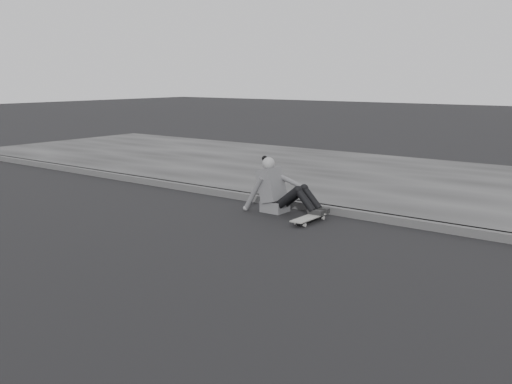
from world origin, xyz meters
TOP-DOWN VIEW (x-y plane):
  - ground at (0.00, 0.00)m, footprint 80.00×80.00m
  - curb at (0.00, 2.58)m, footprint 24.00×0.16m
  - sidewalk at (0.00, 5.60)m, footprint 24.00×6.00m
  - skateboard at (-0.52, 1.91)m, footprint 0.20×0.78m
  - seated_woman at (-1.25, 2.16)m, footprint 1.38×0.46m

SIDE VIEW (x-z plane):
  - ground at x=0.00m, z-range 0.00..0.00m
  - curb at x=0.00m, z-range 0.00..0.12m
  - sidewalk at x=0.00m, z-range 0.00..0.12m
  - skateboard at x=-0.52m, z-range 0.03..0.12m
  - seated_woman at x=-1.25m, z-range -0.08..0.80m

